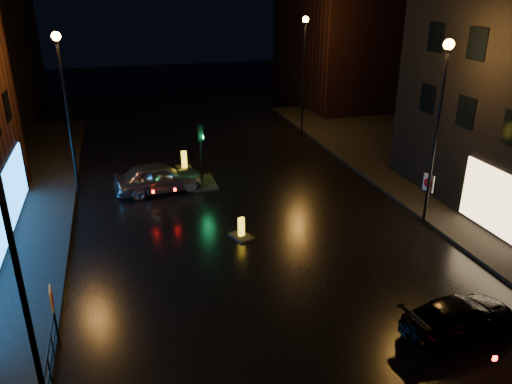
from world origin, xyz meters
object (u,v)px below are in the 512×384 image
Objects in this scene: silver_hatchback at (159,177)px; bollard_near at (241,233)px; bollard_far at (184,165)px; dark_sedan at (460,317)px; road_sign_left at (52,304)px; road_sign_right at (428,187)px; traffic_signal at (202,175)px.

bollard_near is at bearing -162.74° from silver_hatchback.
bollard_far is (-1.14, 9.46, 0.04)m from bollard_near.
dark_sedan reaches higher than bollard_near.
road_sign_left is 0.89× the size of road_sign_right.
silver_hatchback is 1.16× the size of dark_sedan.
bollard_far is 0.56× the size of road_sign_right.
bollard_near is 0.53× the size of road_sign_right.
dark_sedan is at bearing 50.39° from road_sign_right.
bollard_near is 8.79m from road_sign_right.
dark_sedan is 3.17× the size of bollard_near.
traffic_signal is at bearing 73.33° from bollard_near.
bollard_near is 9.53m from bollard_far.
dark_sedan is 8.16m from road_sign_right.
silver_hatchback is 12.72m from road_sign_left.
traffic_signal is 14.15m from road_sign_left.
traffic_signal is 2.70× the size of bollard_near.
bollard_far is at bearing -61.17° from road_sign_right.
road_sign_left is at bearing -115.08° from bollard_far.
bollard_far is 16.25m from road_sign_left.
traffic_signal is 2.49m from silver_hatchback.
silver_hatchback is 7.08m from bollard_near.
traffic_signal is at bearing 14.09° from dark_sedan.
road_sign_left reaches higher than dark_sedan.
traffic_signal is 2.68m from bollard_far.
silver_hatchback is at bearing -169.38° from traffic_signal.
bollard_near is 9.20m from road_sign_left.
road_sign_left is at bearing 71.30° from dark_sedan.
traffic_signal reaches higher than road_sign_left.
silver_hatchback is at bearing 22.46° from dark_sedan.
traffic_signal is 16.13m from dark_sedan.
road_sign_left is (-6.07, -15.01, 1.37)m from bollard_far.
bollard_far is at bearing 13.11° from dark_sedan.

